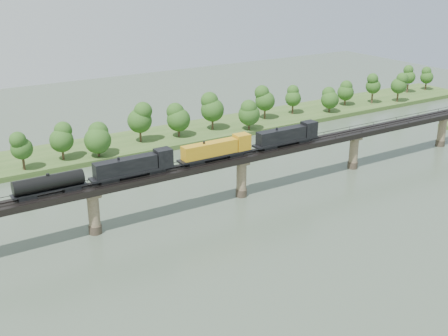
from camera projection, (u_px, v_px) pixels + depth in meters
ground at (316, 242)px, 124.12m from camera, size 400.00×400.00×0.00m
far_bank at (152, 140)px, 191.30m from camera, size 300.00×24.00×1.60m
bridge at (241, 177)px, 146.02m from camera, size 236.00×30.00×11.50m
bridge_superstructure at (242, 154)px, 143.81m from camera, size 220.00×4.90×0.75m
far_treeline at (133, 124)px, 180.85m from camera, size 289.06×17.54×13.60m
freight_train at (190, 155)px, 135.42m from camera, size 81.32×3.17×5.60m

